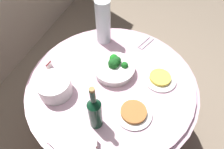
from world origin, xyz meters
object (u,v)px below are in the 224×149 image
Objects in this scene: wine_bottle at (95,112)px; decorative_fruit_vase at (103,23)px; food_plate_peanuts at (133,113)px; label_placard_mid at (49,65)px; food_plate_fried_egg at (160,78)px; plate_stack at (55,87)px; broccoli_bowl at (114,68)px; label_placard_front at (96,143)px; serving_tongs at (145,43)px.

wine_bottle is 0.71m from decorative_fruit_vase.
food_plate_peanuts is 4.00× the size of label_placard_mid.
food_plate_fried_egg is at bearing -78.93° from label_placard_mid.
label_placard_mid is (0.17, 0.15, -0.02)m from plate_stack.
wine_bottle is 6.11× the size of label_placard_mid.
wine_bottle is at bearing -109.88° from plate_stack.
broccoli_bowl is at bearing 3.83° from wine_bottle.
decorative_fruit_vase is at bearing 32.66° from broccoli_bowl.
food_plate_fried_egg is at bearing -83.52° from broccoli_bowl.
decorative_fruit_vase reaches higher than broccoli_bowl.
label_placard_front is (-0.80, -0.26, -0.13)m from decorative_fruit_vase.
label_placard_mid reaches higher than food_plate_peanuts.
wine_bottle is at bearing -176.17° from broccoli_bowl.
decorative_fruit_vase is (0.57, -0.11, 0.11)m from plate_stack.
broccoli_bowl is 1.27× the size of food_plate_fried_egg.
serving_tongs is (0.75, -0.11, -0.12)m from wine_bottle.
label_placard_mid is at bearing 76.44° from food_plate_peanuts.
food_plate_fried_egg is (-0.25, -0.49, -0.15)m from decorative_fruit_vase.
broccoli_bowl is 1.33× the size of plate_stack.
broccoli_bowl reaches higher than food_plate_peanuts.
broccoli_bowl is 0.31m from food_plate_fried_egg.
plate_stack is 0.62× the size of decorative_fruit_vase.
serving_tongs is at bearing -78.85° from decorative_fruit_vase.
wine_bottle is at bearing 171.43° from serving_tongs.
plate_stack is 0.62× the size of wine_bottle.
food_plate_peanuts is 0.67m from label_placard_mid.
plate_stack is at bearing 117.40° from food_plate_fried_egg.
food_plate_peanuts is at bearing 161.80° from food_plate_fried_egg.
serving_tongs is 0.75× the size of food_plate_peanuts.
plate_stack is 0.95× the size of food_plate_peanuts.
food_plate_peanuts is at bearing -88.98° from plate_stack.
broccoli_bowl is 0.36m from decorative_fruit_vase.
serving_tongs is 0.62m from food_plate_peanuts.
label_placard_front is 1.00× the size of label_placard_mid.
food_plate_fried_egg is at bearing -117.12° from decorative_fruit_vase.
label_placard_front is (-0.24, 0.13, 0.02)m from food_plate_peanuts.
plate_stack is at bearing -138.41° from label_placard_mid.
broccoli_bowl is 5.09× the size of label_placard_front.
food_plate_fried_egg is at bearing -62.60° from plate_stack.
wine_bottle is 0.99× the size of decorative_fruit_vase.
wine_bottle is (-0.12, -0.32, 0.07)m from plate_stack.
label_placard_front is at bearing -171.62° from broccoli_bowl.
food_plate_peanuts is (-0.56, -0.39, -0.15)m from decorative_fruit_vase.
label_placard_front is at bearing 175.79° from serving_tongs.
decorative_fruit_vase is 1.55× the size of food_plate_fried_egg.
decorative_fruit_vase is 0.57m from food_plate_fried_egg.
label_placard_front is 0.65m from label_placard_mid.
decorative_fruit_vase is at bearing 62.88° from food_plate_fried_egg.
label_placard_mid is (-0.15, 0.75, 0.02)m from food_plate_fried_egg.
food_plate_peanuts reaches higher than serving_tongs.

